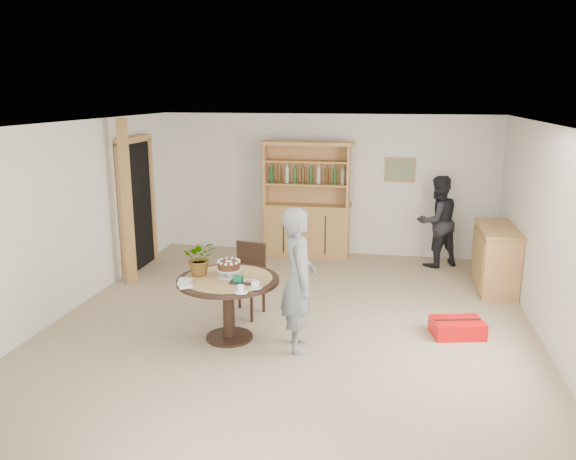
# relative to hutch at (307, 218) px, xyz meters

# --- Properties ---
(ground) EXTENTS (7.00, 7.00, 0.00)m
(ground) POSITION_rel_hutch_xyz_m (0.30, -3.24, -0.69)
(ground) COLOR tan
(ground) RESTS_ON ground
(room_shell) EXTENTS (6.04, 7.04, 2.52)m
(room_shell) POSITION_rel_hutch_xyz_m (0.30, -3.23, 1.05)
(room_shell) COLOR white
(room_shell) RESTS_ON ground
(doorway) EXTENTS (0.13, 1.10, 2.18)m
(doorway) POSITION_rel_hutch_xyz_m (-2.63, -1.24, 0.42)
(doorway) COLOR black
(doorway) RESTS_ON ground
(pine_post) EXTENTS (0.12, 0.12, 2.50)m
(pine_post) POSITION_rel_hutch_xyz_m (-2.40, -2.04, 0.56)
(pine_post) COLOR tan
(pine_post) RESTS_ON ground
(hutch) EXTENTS (1.62, 0.54, 2.04)m
(hutch) POSITION_rel_hutch_xyz_m (0.00, 0.00, 0.00)
(hutch) COLOR tan
(hutch) RESTS_ON ground
(sideboard) EXTENTS (0.54, 1.26, 0.94)m
(sideboard) POSITION_rel_hutch_xyz_m (3.04, -1.24, -0.22)
(sideboard) COLOR tan
(sideboard) RESTS_ON ground
(dining_table) EXTENTS (1.20, 1.20, 0.76)m
(dining_table) POSITION_rel_hutch_xyz_m (-0.35, -3.69, -0.08)
(dining_table) COLOR black
(dining_table) RESTS_ON ground
(dining_chair) EXTENTS (0.50, 0.50, 0.95)m
(dining_chair) POSITION_rel_hutch_xyz_m (-0.34, -2.86, -0.15)
(dining_chair) COLOR black
(dining_chair) RESTS_ON ground
(birthday_cake) EXTENTS (0.30, 0.30, 0.20)m
(birthday_cake) POSITION_rel_hutch_xyz_m (-0.35, -3.64, 0.19)
(birthday_cake) COLOR white
(birthday_cake) RESTS_ON dining_table
(flower_vase) EXTENTS (0.47, 0.44, 0.42)m
(flower_vase) POSITION_rel_hutch_xyz_m (-0.70, -3.64, 0.28)
(flower_vase) COLOR #3F7233
(flower_vase) RESTS_ON dining_table
(gift_tray) EXTENTS (0.30, 0.20, 0.08)m
(gift_tray) POSITION_rel_hutch_xyz_m (-0.14, -3.81, 0.10)
(gift_tray) COLOR black
(gift_tray) RESTS_ON dining_table
(coffee_cup_a) EXTENTS (0.15, 0.15, 0.09)m
(coffee_cup_a) POSITION_rel_hutch_xyz_m (0.05, -3.97, 0.11)
(coffee_cup_a) COLOR white
(coffee_cup_a) RESTS_ON dining_table
(coffee_cup_b) EXTENTS (0.15, 0.15, 0.08)m
(coffee_cup_b) POSITION_rel_hutch_xyz_m (-0.07, -4.14, 0.11)
(coffee_cup_b) COLOR white
(coffee_cup_b) RESTS_ON dining_table
(napkins) EXTENTS (0.24, 0.33, 0.03)m
(napkins) POSITION_rel_hutch_xyz_m (-0.76, -4.00, 0.09)
(napkins) COLOR white
(napkins) RESTS_ON dining_table
(teen_boy) EXTENTS (0.54, 0.69, 1.65)m
(teen_boy) POSITION_rel_hutch_xyz_m (0.50, -3.79, 0.14)
(teen_boy) COLOR slate
(teen_boy) RESTS_ON ground
(adult_person) EXTENTS (0.94, 0.89, 1.54)m
(adult_person) POSITION_rel_hutch_xyz_m (2.24, -0.24, 0.08)
(adult_person) COLOR black
(adult_person) RESTS_ON ground
(red_suitcase) EXTENTS (0.68, 0.53, 0.21)m
(red_suitcase) POSITION_rel_hutch_xyz_m (2.33, -3.11, -0.59)
(red_suitcase) COLOR red
(red_suitcase) RESTS_ON ground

